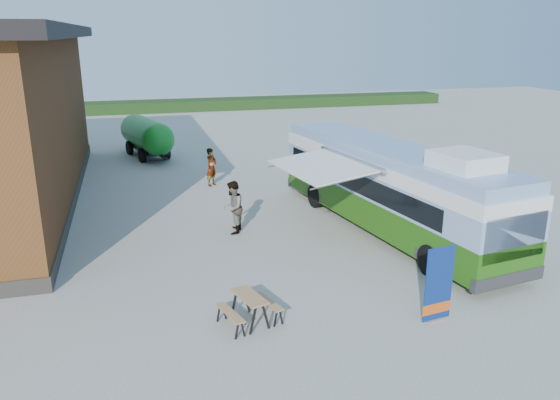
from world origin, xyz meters
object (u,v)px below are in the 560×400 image
object	(u,v)px
banner	(438,290)
person_b	(233,207)
person_a	(211,167)
picnic_table	(249,303)
slurry_tanker	(146,135)
bus	(389,185)

from	to	relation	value
banner	person_b	size ratio (longest dim) A/B	1.02
person_b	person_a	bearing A→B (deg)	-163.38
person_a	picnic_table	bearing A→B (deg)	-140.55
slurry_tanker	person_a	bearing A→B (deg)	-85.59
person_a	person_b	size ratio (longest dim) A/B	0.93
person_a	slurry_tanker	size ratio (longest dim) A/B	0.30
bus	person_b	world-z (taller)	bus
slurry_tanker	banner	bearing A→B (deg)	-89.68
picnic_table	slurry_tanker	distance (m)	21.07
banner	picnic_table	bearing A→B (deg)	158.17
person_a	slurry_tanker	distance (m)	7.98
banner	picnic_table	world-z (taller)	banner
bus	person_a	xyz separation A→B (m)	(-5.45, 8.07, -0.86)
bus	slurry_tanker	world-z (taller)	bus
picnic_table	person_b	world-z (taller)	person_b
slurry_tanker	bus	bearing A→B (deg)	-78.05
banner	slurry_tanker	world-z (taller)	slurry_tanker
person_b	slurry_tanker	size ratio (longest dim) A/B	0.32
banner	person_a	distance (m)	15.07
person_b	slurry_tanker	xyz separation A→B (m)	(-2.53, 14.30, 0.35)
picnic_table	bus	bearing A→B (deg)	22.96
picnic_table	person_b	bearing A→B (deg)	65.96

